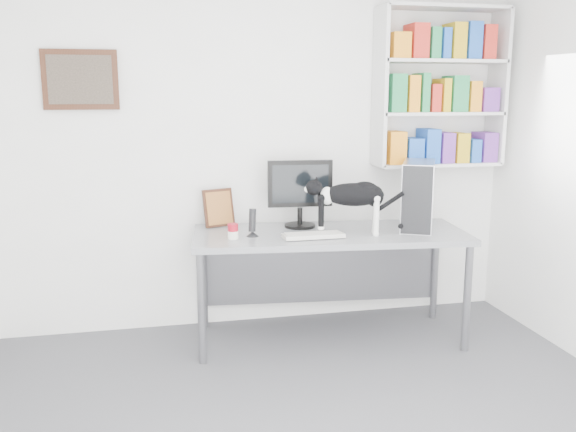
{
  "coord_description": "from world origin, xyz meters",
  "views": [
    {
      "loc": [
        -0.8,
        -2.65,
        1.81
      ],
      "look_at": [
        0.11,
        1.53,
        0.94
      ],
      "focal_mm": 38.0,
      "sensor_mm": 36.0,
      "label": 1
    }
  ],
  "objects": [
    {
      "name": "desk",
      "position": [
        0.41,
        1.49,
        0.41
      ],
      "size": [
        2.03,
        0.96,
        0.82
      ],
      "primitive_type": "cube",
      "rotation": [
        0.0,
        0.0,
        -0.1
      ],
      "color": "gray",
      "rests_on": "room"
    },
    {
      "name": "soup_can",
      "position": [
        -0.3,
        1.43,
        0.87
      ],
      "size": [
        0.08,
        0.08,
        0.11
      ],
      "primitive_type": "cylinder",
      "rotation": [
        0.0,
        0.0,
        -0.11
      ],
      "color": "#A30D1D",
      "rests_on": "desk"
    },
    {
      "name": "keyboard",
      "position": [
        0.25,
        1.34,
        0.83
      ],
      "size": [
        0.43,
        0.17,
        0.03
      ],
      "primitive_type": "cube",
      "rotation": [
        0.0,
        0.0,
        0.01
      ],
      "color": "beige",
      "rests_on": "desk"
    },
    {
      "name": "pc_tower",
      "position": [
        1.09,
        1.49,
        1.07
      ],
      "size": [
        0.42,
        0.54,
        0.5
      ],
      "primitive_type": "cube",
      "rotation": [
        0.0,
        0.0,
        -0.46
      ],
      "color": "#B4B3B8",
      "rests_on": "desk"
    },
    {
      "name": "cat",
      "position": [
        0.53,
        1.39,
        1.01
      ],
      "size": [
        0.65,
        0.33,
        0.39
      ],
      "primitive_type": null,
      "rotation": [
        0.0,
        0.0,
        -0.27
      ],
      "color": "black",
      "rests_on": "desk"
    },
    {
      "name": "wall_art",
      "position": [
        -1.3,
        1.97,
        1.9
      ],
      "size": [
        0.52,
        0.04,
        0.42
      ],
      "primitive_type": "cube",
      "color": "#442316",
      "rests_on": "room"
    },
    {
      "name": "bookshelf",
      "position": [
        1.4,
        1.85,
        1.85
      ],
      "size": [
        1.03,
        0.28,
        1.24
      ],
      "primitive_type": "cube",
      "color": "silver",
      "rests_on": "room"
    },
    {
      "name": "monitor",
      "position": [
        0.24,
        1.7,
        1.08
      ],
      "size": [
        0.5,
        0.26,
        0.51
      ],
      "primitive_type": "cube",
      "rotation": [
        0.0,
        0.0,
        -0.07
      ],
      "color": "black",
      "rests_on": "desk"
    },
    {
      "name": "room",
      "position": [
        0.0,
        0.0,
        1.35
      ],
      "size": [
        4.01,
        4.01,
        2.7
      ],
      "color": "#4C4D51",
      "rests_on": "ground"
    },
    {
      "name": "speaker",
      "position": [
        -0.16,
        1.47,
        0.92
      ],
      "size": [
        0.12,
        0.12,
        0.2
      ],
      "primitive_type": "cylinder",
      "rotation": [
        0.0,
        0.0,
        -0.49
      ],
      "color": "black",
      "rests_on": "desk"
    },
    {
      "name": "leaning_print",
      "position": [
        -0.36,
        1.86,
        0.97
      ],
      "size": [
        0.26,
        0.17,
        0.29
      ],
      "primitive_type": "cube",
      "rotation": [
        0.0,
        0.0,
        0.33
      ],
      "color": "#442316",
      "rests_on": "desk"
    }
  ]
}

